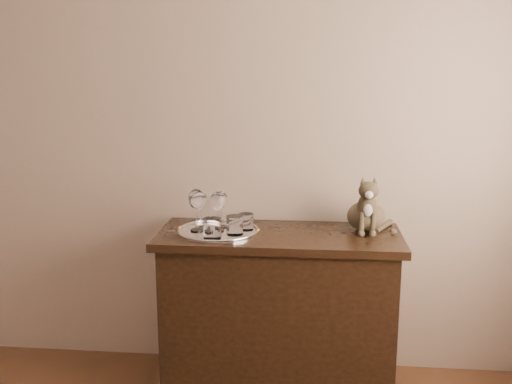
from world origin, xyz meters
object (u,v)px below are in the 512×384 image
wine_glass_c (197,210)px  tumbler_b (212,228)px  tray (218,232)px  wine_glass_d (218,211)px  tumbler_a (235,225)px  wine_glass_a (201,210)px  cat (367,202)px  sideboard (278,313)px  wine_glass_b (221,209)px  tumbler_c (246,222)px

wine_glass_c → tumbler_b: wine_glass_c is taller
tray → wine_glass_d: wine_glass_d is taller
tumbler_a → tumbler_b: size_ratio=0.94×
wine_glass_a → cat: size_ratio=0.64×
wine_glass_a → cat: bearing=5.0°
wine_glass_c → wine_glass_d: 0.10m
wine_glass_a → wine_glass_d: size_ratio=0.93×
wine_glass_d → cat: bearing=8.9°
tumbler_b → wine_glass_a: bearing=116.6°
sideboard → tumbler_a: tumbler_a is taller
wine_glass_c → tumbler_b: bearing=-51.7°
wine_glass_a → wine_glass_b: (0.10, 0.02, 0.00)m
sideboard → tumbler_c: bearing=175.0°
tray → tumbler_b: 0.14m
wine_glass_b → tumbler_a: (0.09, -0.13, -0.05)m
tray → wine_glass_a: (-0.10, 0.05, 0.10)m
wine_glass_a → cat: cat is taller
wine_glass_c → cat: 0.84m
tumbler_b → tumbler_c: size_ratio=1.19×
wine_glass_c → wine_glass_d: (0.10, 0.01, -0.01)m
sideboard → wine_glass_c: bearing=-176.5°
sideboard → tray: tray is taller
tumbler_c → wine_glass_d: bearing=-167.5°
wine_glass_b → wine_glass_c: (-0.11, -0.08, 0.01)m
wine_glass_b → cat: size_ratio=0.65×
tumbler_b → wine_glass_c: bearing=128.3°
tumbler_c → cat: cat is taller
tray → tumbler_b: bearing=-94.0°
wine_glass_c → tumbler_c: 0.25m
tumbler_a → wine_glass_a: bearing=151.2°
wine_glass_a → cat: (0.82, 0.07, 0.04)m
sideboard → wine_glass_a: 0.66m
wine_glass_a → wine_glass_c: size_ratio=0.87×
cat → wine_glass_d: bearing=-169.5°
sideboard → wine_glass_a: size_ratio=6.51×
tumbler_b → tumbler_c: tumbler_b is taller
wine_glass_d → tumbler_b: (-0.01, -0.13, -0.05)m
sideboard → tumbler_b: (-0.31, -0.15, 0.48)m
wine_glass_a → tumbler_a: size_ratio=2.00×
wine_glass_b → wine_glass_d: (-0.00, -0.07, 0.01)m
wine_glass_a → tray: bearing=-27.0°
wine_glass_d → tray: bearing=-61.5°
sideboard → wine_glass_a: wine_glass_a is taller
wine_glass_c → cat: bearing=8.4°
tumbler_a → tray: bearing=149.4°
tumbler_a → tumbler_b: 0.12m
wine_glass_c → tumbler_a: size_ratio=2.29×
cat → tumbler_c: bearing=-170.4°
tumbler_b → wine_glass_b: bearing=87.4°
tumbler_a → tumbler_c: 0.10m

